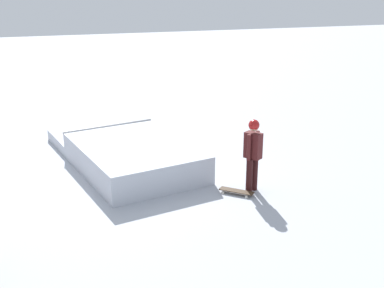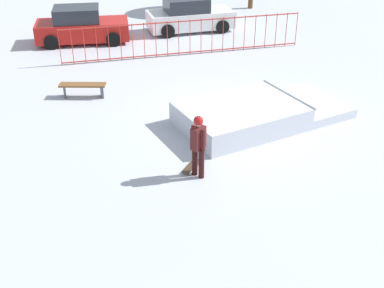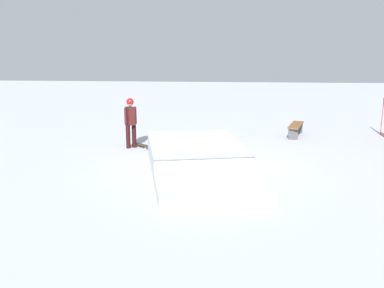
{
  "view_description": "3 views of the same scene",
  "coord_description": "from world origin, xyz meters",
  "px_view_note": "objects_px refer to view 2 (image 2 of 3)",
  "views": [
    {
      "loc": [
        -12.06,
        1.56,
        4.84
      ],
      "look_at": [
        -1.01,
        -1.7,
        0.9
      ],
      "focal_mm": 47.4,
      "sensor_mm": 36.0,
      "label": 1
    },
    {
      "loc": [
        -5.22,
        -13.27,
        7.06
      ],
      "look_at": [
        -2.29,
        -2.86,
        1.0
      ],
      "focal_mm": 46.54,
      "sensor_mm": 36.0,
      "label": 2
    },
    {
      "loc": [
        12.16,
        0.48,
        3.46
      ],
      "look_at": [
        -0.25,
        -0.55,
        0.6
      ],
      "focal_mm": 40.19,
      "sensor_mm": 36.0,
      "label": 3
    }
  ],
  "objects_px": {
    "park_bench": "(83,87)",
    "parked_car_white": "(189,16)",
    "skater": "(198,142)",
    "skateboard": "(191,166)",
    "parked_car_red": "(81,26)",
    "skate_ramp": "(253,114)"
  },
  "relations": [
    {
      "from": "park_bench",
      "to": "parked_car_white",
      "type": "xyz_separation_m",
      "value": [
        5.7,
        6.71,
        0.37
      ]
    },
    {
      "from": "skater",
      "to": "skateboard",
      "type": "xyz_separation_m",
      "value": [
        -0.07,
        0.39,
        -0.93
      ]
    },
    {
      "from": "skateboard",
      "to": "parked_car_red",
      "type": "distance_m",
      "value": 12.04
    },
    {
      "from": "park_bench",
      "to": "parked_car_red",
      "type": "height_order",
      "value": "parked_car_red"
    },
    {
      "from": "skate_ramp",
      "to": "skater",
      "type": "distance_m",
      "value": 3.59
    },
    {
      "from": "skater",
      "to": "park_bench",
      "type": "bearing_deg",
      "value": -102.13
    },
    {
      "from": "skate_ramp",
      "to": "parked_car_white",
      "type": "xyz_separation_m",
      "value": [
        0.76,
        10.21,
        0.41
      ]
    },
    {
      "from": "skater",
      "to": "park_bench",
      "type": "distance_m",
      "value": 6.47
    },
    {
      "from": "skater",
      "to": "parked_car_white",
      "type": "distance_m",
      "value": 13.1
    },
    {
      "from": "skater",
      "to": "skateboard",
      "type": "bearing_deg",
      "value": -114.47
    },
    {
      "from": "park_bench",
      "to": "parked_car_white",
      "type": "distance_m",
      "value": 8.81
    },
    {
      "from": "skate_ramp",
      "to": "park_bench",
      "type": "distance_m",
      "value": 6.05
    },
    {
      "from": "skate_ramp",
      "to": "skateboard",
      "type": "height_order",
      "value": "skate_ramp"
    },
    {
      "from": "skateboard",
      "to": "parked_car_white",
      "type": "bearing_deg",
      "value": -154.12
    },
    {
      "from": "parked_car_red",
      "to": "parked_car_white",
      "type": "height_order",
      "value": "same"
    },
    {
      "from": "parked_car_red",
      "to": "parked_car_white",
      "type": "bearing_deg",
      "value": 11.22
    },
    {
      "from": "skater",
      "to": "park_bench",
      "type": "height_order",
      "value": "skater"
    },
    {
      "from": "skater",
      "to": "parked_car_red",
      "type": "relative_size",
      "value": 0.4
    },
    {
      "from": "skater",
      "to": "park_bench",
      "type": "xyz_separation_m",
      "value": [
        -2.42,
        5.97,
        -0.65
      ]
    },
    {
      "from": "skater",
      "to": "skateboard",
      "type": "height_order",
      "value": "skater"
    },
    {
      "from": "parked_car_red",
      "to": "parked_car_white",
      "type": "xyz_separation_m",
      "value": [
        5.19,
        0.41,
        0.0
      ]
    },
    {
      "from": "skateboard",
      "to": "parked_car_white",
      "type": "xyz_separation_m",
      "value": [
        3.34,
        12.29,
        0.65
      ]
    }
  ]
}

